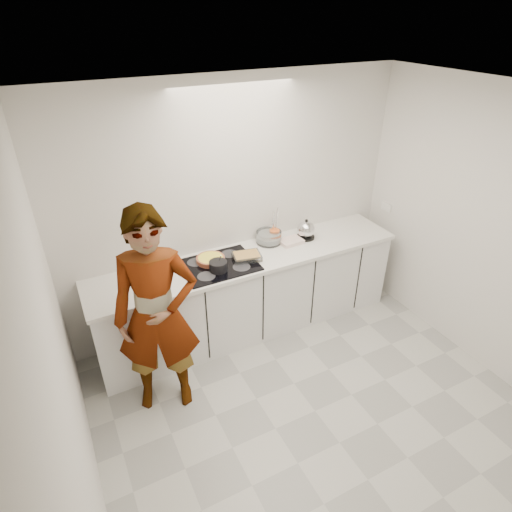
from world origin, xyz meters
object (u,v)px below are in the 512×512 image
hob (219,265)px  mixing_bowl (269,238)px  kettle (306,230)px  utensil_crock (274,236)px  saucepan (218,266)px  cook (157,315)px  tart_dish (211,259)px  baking_dish (247,256)px

hob → mixing_bowl: bearing=16.5°
kettle → utensil_crock: size_ratio=1.76×
saucepan → kettle: 1.12m
hob → cook: size_ratio=0.38×
tart_dish → saucepan: saucepan is taller
saucepan → baking_dish: bearing=12.2°
hob → kettle: (1.06, 0.10, 0.09)m
hob → cook: (-0.75, -0.51, 0.02)m
cook → saucepan: bearing=47.8°
utensil_crock → cook: bearing=-154.4°
baking_dish → utensil_crock: bearing=26.5°
hob → kettle: 1.07m
saucepan → kettle: kettle is taller
utensil_crock → cook: 1.64m
saucepan → cook: size_ratio=0.09×
hob → kettle: bearing=5.6°
hob → utensil_crock: bearing=14.8°
saucepan → mixing_bowl: 0.76m
saucepan → cook: cook is taller
baking_dish → hob: bearing=175.3°
cook → utensil_crock: bearing=42.8°
saucepan → hob: bearing=67.2°
utensil_crock → cook: size_ratio=0.07×
mixing_bowl → utensil_crock: utensil_crock is taller
kettle → utensil_crock: (-0.34, 0.09, -0.03)m
utensil_crock → mixing_bowl: bearing=177.1°
tart_dish → cook: (-0.71, -0.60, -0.01)m
hob → mixing_bowl: size_ratio=2.30×
saucepan → utensil_crock: 0.82m
tart_dish → utensil_crock: (0.77, 0.10, 0.03)m
mixing_bowl → hob: bearing=-163.5°
saucepan → baking_dish: (0.33, 0.07, -0.02)m
hob → utensil_crock: 0.75m
mixing_bowl → utensil_crock: 0.07m
tart_dish → kettle: kettle is taller
kettle → mixing_bowl: bearing=167.2°
mixing_bowl → kettle: size_ratio=1.34×
baking_dish → cook: size_ratio=0.16×
mixing_bowl → kettle: 0.41m
tart_dish → mixing_bowl: size_ratio=1.02×
hob → saucepan: size_ratio=4.04×
baking_dish → mixing_bowl: bearing=30.9°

